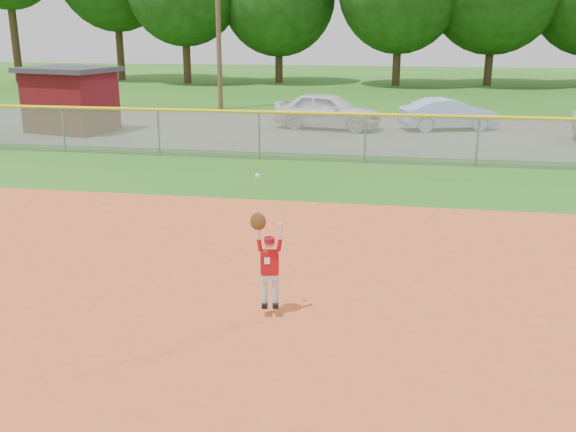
% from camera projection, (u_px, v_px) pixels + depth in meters
% --- Properties ---
extents(ground, '(120.00, 120.00, 0.00)m').
position_uv_depth(ground, '(327.00, 287.00, 10.43)').
color(ground, '#266016').
rests_on(ground, ground).
extents(clay_infield, '(24.00, 16.00, 0.04)m').
position_uv_depth(clay_infield, '(297.00, 383.00, 7.59)').
color(clay_infield, '#C64F23').
rests_on(clay_infield, ground).
extents(parking_strip, '(44.00, 10.00, 0.03)m').
position_uv_depth(parking_strip, '(374.00, 132.00, 25.53)').
color(parking_strip, slate).
rests_on(parking_strip, ground).
extents(car_white_a, '(4.56, 2.48, 1.47)m').
position_uv_depth(car_white_a, '(328.00, 111.00, 26.04)').
color(car_white_a, silver).
rests_on(car_white_a, parking_strip).
extents(car_blue, '(4.07, 2.48, 1.27)m').
position_uv_depth(car_blue, '(448.00, 114.00, 25.83)').
color(car_blue, '#93B8DC').
rests_on(car_blue, parking_strip).
extents(utility_shed, '(3.89, 3.33, 2.54)m').
position_uv_depth(utility_shed, '(70.00, 99.00, 25.23)').
color(utility_shed, '#4F0B0F').
rests_on(utility_shed, ground).
extents(outfield_fence, '(40.06, 0.10, 1.55)m').
position_uv_depth(outfield_fence, '(365.00, 135.00, 19.62)').
color(outfield_fence, gray).
rests_on(outfield_fence, ground).
extents(power_lines, '(19.40, 0.24, 9.00)m').
position_uv_depth(power_lines, '(405.00, 12.00, 29.69)').
color(power_lines, '#4C3823').
rests_on(power_lines, ground).
extents(ballplayer, '(0.47, 0.23, 1.97)m').
position_uv_depth(ballplayer, '(268.00, 261.00, 9.11)').
color(ballplayer, silver).
rests_on(ballplayer, ground).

